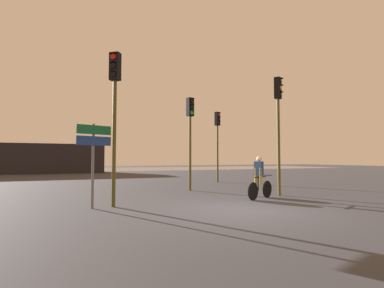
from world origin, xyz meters
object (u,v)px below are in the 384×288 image
object	(u,v)px
traffic_light_near_right	(278,114)
direction_sign_post	(94,150)
distant_building	(33,159)
traffic_light_center	(190,126)
traffic_light_near_left	(115,100)
traffic_light_far_right	(218,133)
cyclist	(259,177)

from	to	relation	value
traffic_light_near_right	direction_sign_post	bearing A→B (deg)	-30.68
distant_building	traffic_light_center	size ratio (longest dim) A/B	3.15
direction_sign_post	traffic_light_near_right	bearing A→B (deg)	164.61
traffic_light_near_right	direction_sign_post	world-z (taller)	traffic_light_near_right
traffic_light_near_left	direction_sign_post	world-z (taller)	traffic_light_near_left
distant_building	traffic_light_center	bearing A→B (deg)	-68.96
distant_building	traffic_light_center	xyz separation A→B (m)	(8.60, -22.35, 1.57)
distant_building	traffic_light_far_right	bearing A→B (deg)	-56.04
traffic_light_near_left	distant_building	bearing A→B (deg)	-41.30
traffic_light_far_right	traffic_light_near_right	world-z (taller)	traffic_light_near_right
traffic_light_near_right	traffic_light_near_left	world-z (taller)	traffic_light_near_right
traffic_light_center	direction_sign_post	xyz separation A→B (m)	(-4.79, -3.69, -1.33)
traffic_light_far_right	traffic_light_near_left	distance (m)	11.00
traffic_light_near_left	direction_sign_post	bearing A→B (deg)	47.33
traffic_light_center	traffic_light_near_left	xyz separation A→B (m)	(-4.16, -3.60, 0.28)
distant_building	cyclist	bearing A→B (deg)	-69.58
distant_building	traffic_light_near_right	distance (m)	28.05
traffic_light_center	direction_sign_post	size ratio (longest dim) A/B	1.73
distant_building	traffic_light_far_right	size ratio (longest dim) A/B	3.06
traffic_light_far_right	direction_sign_post	size ratio (longest dim) A/B	1.78
distant_building	direction_sign_post	size ratio (longest dim) A/B	5.46
traffic_light_near_left	direction_sign_post	distance (m)	1.73
distant_building	traffic_light_far_right	xyz separation A→B (m)	(12.29, -18.26, 1.65)
distant_building	traffic_light_near_right	bearing A→B (deg)	-66.32
traffic_light_center	traffic_light_near_right	distance (m)	4.22
traffic_light_center	traffic_light_near_left	distance (m)	5.51
distant_building	traffic_light_near_left	bearing A→B (deg)	-80.30
traffic_light_center	traffic_light_near_right	world-z (taller)	traffic_light_near_right
distant_building	traffic_light_near_right	world-z (taller)	traffic_light_near_right
traffic_light_far_right	traffic_light_center	world-z (taller)	traffic_light_far_right
traffic_light_far_right	cyclist	size ratio (longest dim) A/B	2.86
traffic_light_center	distant_building	bearing A→B (deg)	-86.28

